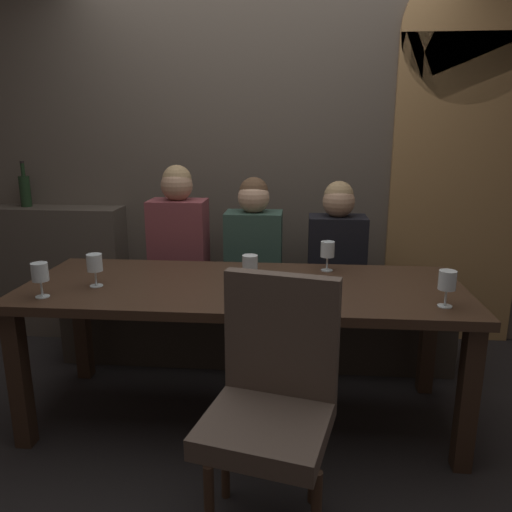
{
  "coord_description": "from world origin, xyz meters",
  "views": [
    {
      "loc": [
        0.28,
        -2.38,
        1.5
      ],
      "look_at": [
        0.05,
        0.18,
        0.84
      ],
      "focal_mm": 34.96,
      "sensor_mm": 36.0,
      "label": 1
    }
  ],
  "objects_px": {
    "dining_table": "(243,300)",
    "fork_on_table": "(246,267)",
    "diner_redhead": "(179,234)",
    "wine_glass_near_left": "(327,251)",
    "wine_glass_end_left": "(447,281)",
    "chair_near_side": "(273,391)",
    "espresso_cup": "(285,299)",
    "wine_glass_center_front": "(250,265)",
    "banquette_bench": "(255,326)",
    "wine_glass_near_right": "(40,274)",
    "wine_bottle_dark_red": "(25,190)",
    "wine_glass_center_back": "(95,264)",
    "diner_bearded": "(254,240)",
    "diner_far_end": "(337,243)"
  },
  "relations": [
    {
      "from": "wine_bottle_dark_red",
      "to": "wine_glass_end_left",
      "type": "distance_m",
      "value": 2.93
    },
    {
      "from": "wine_glass_center_front",
      "to": "espresso_cup",
      "type": "xyz_separation_m",
      "value": [
        0.18,
        -0.23,
        -0.09
      ]
    },
    {
      "from": "wine_glass_center_back",
      "to": "banquette_bench",
      "type": "bearing_deg",
      "value": 47.79
    },
    {
      "from": "diner_redhead",
      "to": "wine_glass_center_back",
      "type": "height_order",
      "value": "diner_redhead"
    },
    {
      "from": "chair_near_side",
      "to": "diner_far_end",
      "type": "distance_m",
      "value": 1.5
    },
    {
      "from": "wine_glass_end_left",
      "to": "wine_glass_center_back",
      "type": "distance_m",
      "value": 1.65
    },
    {
      "from": "banquette_bench",
      "to": "wine_glass_near_left",
      "type": "bearing_deg",
      "value": -43.79
    },
    {
      "from": "dining_table",
      "to": "fork_on_table",
      "type": "distance_m",
      "value": 0.31
    },
    {
      "from": "dining_table",
      "to": "diner_far_end",
      "type": "relative_size",
      "value": 2.98
    },
    {
      "from": "wine_glass_near_right",
      "to": "wine_glass_center_back",
      "type": "distance_m",
      "value": 0.26
    },
    {
      "from": "diner_far_end",
      "to": "wine_glass_near_right",
      "type": "bearing_deg",
      "value": -144.86
    },
    {
      "from": "wine_glass_near_left",
      "to": "wine_glass_end_left",
      "type": "bearing_deg",
      "value": -47.19
    },
    {
      "from": "dining_table",
      "to": "fork_on_table",
      "type": "bearing_deg",
      "value": 93.61
    },
    {
      "from": "diner_redhead",
      "to": "fork_on_table",
      "type": "distance_m",
      "value": 0.62
    },
    {
      "from": "diner_redhead",
      "to": "fork_on_table",
      "type": "relative_size",
      "value": 4.89
    },
    {
      "from": "espresso_cup",
      "to": "wine_glass_near_right",
      "type": "bearing_deg",
      "value": 179.94
    },
    {
      "from": "wine_bottle_dark_red",
      "to": "wine_glass_center_front",
      "type": "bearing_deg",
      "value": -32.42
    },
    {
      "from": "banquette_bench",
      "to": "wine_glass_near_right",
      "type": "xyz_separation_m",
      "value": [
        -0.91,
        -0.98,
        0.62
      ]
    },
    {
      "from": "dining_table",
      "to": "wine_glass_center_front",
      "type": "distance_m",
      "value": 0.22
    },
    {
      "from": "diner_redhead",
      "to": "espresso_cup",
      "type": "relative_size",
      "value": 6.93
    },
    {
      "from": "wine_glass_near_left",
      "to": "wine_glass_center_back",
      "type": "relative_size",
      "value": 1.0
    },
    {
      "from": "chair_near_side",
      "to": "wine_glass_end_left",
      "type": "height_order",
      "value": "chair_near_side"
    },
    {
      "from": "wine_glass_end_left",
      "to": "wine_glass_near_right",
      "type": "bearing_deg",
      "value": -178.98
    },
    {
      "from": "wine_glass_near_left",
      "to": "fork_on_table",
      "type": "height_order",
      "value": "wine_glass_near_left"
    },
    {
      "from": "banquette_bench",
      "to": "wine_glass_near_left",
      "type": "xyz_separation_m",
      "value": [
        0.43,
        -0.42,
        0.62
      ]
    },
    {
      "from": "banquette_bench",
      "to": "wine_glass_end_left",
      "type": "relative_size",
      "value": 15.24
    },
    {
      "from": "chair_near_side",
      "to": "wine_glass_end_left",
      "type": "distance_m",
      "value": 0.92
    },
    {
      "from": "wine_bottle_dark_red",
      "to": "wine_glass_near_right",
      "type": "bearing_deg",
      "value": -59.3
    },
    {
      "from": "wine_glass_end_left",
      "to": "dining_table",
      "type": "bearing_deg",
      "value": 165.12
    },
    {
      "from": "diner_redhead",
      "to": "espresso_cup",
      "type": "bearing_deg",
      "value": -53.67
    },
    {
      "from": "chair_near_side",
      "to": "fork_on_table",
      "type": "bearing_deg",
      "value": 101.63
    },
    {
      "from": "banquette_bench",
      "to": "espresso_cup",
      "type": "xyz_separation_m",
      "value": [
        0.22,
        -0.98,
        0.54
      ]
    },
    {
      "from": "espresso_cup",
      "to": "wine_bottle_dark_red",
      "type": "bearing_deg",
      "value": 145.26
    },
    {
      "from": "wine_glass_near_left",
      "to": "wine_glass_center_back",
      "type": "distance_m",
      "value": 1.22
    },
    {
      "from": "chair_near_side",
      "to": "wine_glass_center_front",
      "type": "bearing_deg",
      "value": 102.58
    },
    {
      "from": "wine_bottle_dark_red",
      "to": "wine_glass_end_left",
      "type": "height_order",
      "value": "wine_bottle_dark_red"
    },
    {
      "from": "wine_glass_center_front",
      "to": "wine_glass_near_left",
      "type": "bearing_deg",
      "value": 40.62
    },
    {
      "from": "chair_near_side",
      "to": "espresso_cup",
      "type": "height_order",
      "value": "chair_near_side"
    },
    {
      "from": "diner_far_end",
      "to": "banquette_bench",
      "type": "bearing_deg",
      "value": -177.12
    },
    {
      "from": "diner_bearded",
      "to": "wine_glass_near_right",
      "type": "bearing_deg",
      "value": -131.75
    },
    {
      "from": "diner_redhead",
      "to": "dining_table",
      "type": "bearing_deg",
      "value": -54.56
    },
    {
      "from": "wine_glass_end_left",
      "to": "diner_bearded",
      "type": "bearing_deg",
      "value": 133.94
    },
    {
      "from": "diner_far_end",
      "to": "fork_on_table",
      "type": "bearing_deg",
      "value": -141.5
    },
    {
      "from": "wine_bottle_dark_red",
      "to": "espresso_cup",
      "type": "distance_m",
      "value": 2.36
    },
    {
      "from": "wine_bottle_dark_red",
      "to": "wine_glass_near_left",
      "type": "height_order",
      "value": "wine_bottle_dark_red"
    },
    {
      "from": "diner_redhead",
      "to": "wine_glass_center_front",
      "type": "xyz_separation_m",
      "value": [
        0.53,
        -0.74,
        0.01
      ]
    },
    {
      "from": "wine_glass_center_front",
      "to": "fork_on_table",
      "type": "xyz_separation_m",
      "value": [
        -0.06,
        0.35,
        -0.11
      ]
    },
    {
      "from": "chair_near_side",
      "to": "wine_glass_center_back",
      "type": "height_order",
      "value": "chair_near_side"
    },
    {
      "from": "dining_table",
      "to": "chair_near_side",
      "type": "relative_size",
      "value": 2.24
    },
    {
      "from": "wine_bottle_dark_red",
      "to": "diner_redhead",
      "type": "bearing_deg",
      "value": -16.64
    }
  ]
}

